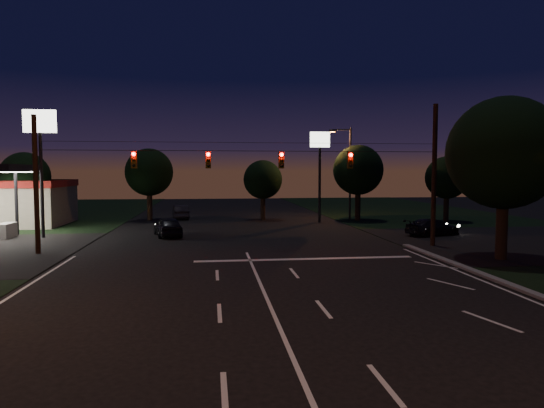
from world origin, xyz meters
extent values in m
plane|color=black|center=(0.00, 0.00, 0.00)|extent=(140.00, 140.00, 0.00)
cube|color=black|center=(20.00, 16.00, 0.00)|extent=(20.00, 16.00, 0.02)
cube|color=silver|center=(3.00, 11.50, 0.01)|extent=(12.00, 0.50, 0.01)
cylinder|color=black|center=(12.00, 15.00, 0.00)|extent=(0.30, 0.30, 9.00)
cylinder|color=black|center=(-12.00, 15.00, 0.00)|extent=(0.28, 0.28, 8.00)
cylinder|color=black|center=(0.00, 15.00, 6.00)|extent=(24.00, 0.03, 0.03)
cylinder|color=black|center=(0.00, 15.00, 6.50)|extent=(24.00, 0.02, 0.02)
cube|color=#3F3307|center=(-6.50, 15.00, 5.45)|extent=(0.32, 0.26, 1.00)
sphere|color=#FF0705|center=(-6.50, 14.84, 5.78)|extent=(0.22, 0.22, 0.22)
sphere|color=black|center=(-6.50, 14.84, 5.45)|extent=(0.20, 0.20, 0.20)
sphere|color=black|center=(-6.50, 14.84, 5.12)|extent=(0.20, 0.20, 0.20)
cube|color=#3F3307|center=(-2.20, 15.00, 5.45)|extent=(0.32, 0.26, 1.00)
sphere|color=#FF0705|center=(-2.20, 14.84, 5.78)|extent=(0.22, 0.22, 0.22)
sphere|color=black|center=(-2.20, 14.84, 5.45)|extent=(0.20, 0.20, 0.20)
sphere|color=black|center=(-2.20, 14.84, 5.12)|extent=(0.20, 0.20, 0.20)
cube|color=#3F3307|center=(2.20, 15.00, 5.45)|extent=(0.32, 0.26, 1.00)
sphere|color=#FF0705|center=(2.20, 14.84, 5.78)|extent=(0.22, 0.22, 0.22)
sphere|color=black|center=(2.20, 14.84, 5.45)|extent=(0.20, 0.20, 0.20)
sphere|color=black|center=(2.20, 14.84, 5.12)|extent=(0.20, 0.20, 0.20)
cube|color=#3F3307|center=(6.50, 15.00, 5.45)|extent=(0.32, 0.26, 1.00)
sphere|color=#FF0705|center=(6.50, 14.84, 5.78)|extent=(0.22, 0.22, 0.22)
sphere|color=black|center=(6.50, 14.84, 5.45)|extent=(0.20, 0.20, 0.20)
sphere|color=black|center=(6.50, 14.84, 5.12)|extent=(0.20, 0.20, 0.20)
cube|color=gray|center=(-16.50, 22.00, 0.55)|extent=(0.80, 2.00, 1.10)
cylinder|color=black|center=(-16.50, 24.00, 2.40)|extent=(0.24, 0.24, 4.80)
cylinder|color=black|center=(-14.00, 22.00, 3.75)|extent=(0.24, 0.24, 7.50)
cube|color=white|center=(-14.00, 22.00, 8.30)|extent=(2.20, 0.30, 1.60)
cylinder|color=black|center=(8.00, 30.00, 3.50)|extent=(0.24, 0.24, 7.00)
cube|color=white|center=(8.00, 30.00, 7.70)|extent=(1.80, 0.30, 1.40)
cylinder|color=black|center=(11.50, 32.00, 4.50)|extent=(0.20, 0.20, 9.00)
cylinder|color=black|center=(10.60, 32.00, 8.80)|extent=(1.80, 0.12, 0.12)
cube|color=black|center=(9.70, 32.00, 8.70)|extent=(0.60, 0.35, 0.22)
cube|color=orange|center=(9.70, 32.00, 8.58)|extent=(0.45, 0.25, 0.04)
cylinder|color=black|center=(13.50, 10.00, 2.00)|extent=(0.60, 0.60, 4.00)
sphere|color=black|center=(13.50, 10.00, 5.76)|extent=(6.00, 6.00, 6.00)
sphere|color=black|center=(14.10, 10.45, 5.58)|extent=(4.50, 4.50, 4.50)
sphere|color=black|center=(12.90, 10.30, 5.62)|extent=(4.20, 4.20, 4.20)
cylinder|color=black|center=(-18.00, 30.00, 1.50)|extent=(0.49, 0.49, 3.00)
sphere|color=black|center=(-18.00, 30.00, 4.32)|extent=(4.20, 4.20, 4.20)
sphere|color=black|center=(-17.58, 30.32, 4.19)|extent=(3.15, 3.15, 3.15)
sphere|color=black|center=(-18.42, 30.21, 4.23)|extent=(2.94, 2.94, 2.94)
cylinder|color=black|center=(-8.00, 34.00, 1.62)|extent=(0.52, 0.52, 3.25)
sphere|color=black|center=(-8.00, 34.00, 4.68)|extent=(4.60, 4.60, 4.60)
sphere|color=black|center=(-7.54, 34.34, 4.54)|extent=(3.45, 3.45, 3.45)
sphere|color=black|center=(-8.46, 34.23, 4.58)|extent=(3.22, 3.22, 3.22)
cylinder|color=black|center=(3.00, 33.00, 1.38)|extent=(0.47, 0.47, 2.75)
sphere|color=black|center=(3.00, 33.00, 3.96)|extent=(3.80, 3.80, 3.80)
sphere|color=black|center=(3.38, 33.28, 3.85)|extent=(2.85, 2.85, 2.85)
sphere|color=black|center=(2.62, 33.19, 3.87)|extent=(2.66, 2.66, 2.66)
cylinder|color=black|center=(12.00, 31.00, 1.70)|extent=(0.53, 0.53, 3.40)
sphere|color=black|center=(12.00, 31.00, 4.90)|extent=(4.80, 4.80, 4.80)
sphere|color=black|center=(12.48, 31.36, 4.75)|extent=(3.60, 3.60, 3.60)
sphere|color=black|center=(11.52, 31.24, 4.79)|extent=(3.36, 3.36, 3.36)
cylinder|color=black|center=(20.00, 29.00, 1.45)|extent=(0.48, 0.48, 2.90)
sphere|color=black|center=(20.00, 29.00, 4.18)|extent=(4.00, 4.00, 4.00)
sphere|color=black|center=(20.40, 29.30, 4.06)|extent=(3.00, 3.00, 3.00)
sphere|color=black|center=(19.60, 29.20, 4.09)|extent=(2.80, 2.80, 2.80)
imported|color=black|center=(-5.21, 21.81, 0.73)|extent=(2.64, 4.54, 1.45)
imported|color=black|center=(-5.10, 35.04, 0.68)|extent=(1.96, 4.27, 1.36)
imported|color=black|center=(14.22, 19.70, 0.63)|extent=(4.67, 3.05, 1.26)
camera|label=1|loc=(-2.05, -14.20, 4.80)|focal=32.00mm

